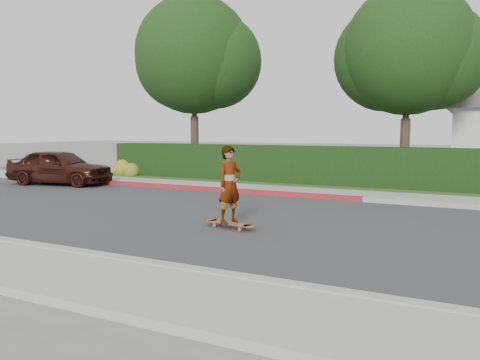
{
  "coord_description": "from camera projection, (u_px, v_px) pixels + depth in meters",
  "views": [
    {
      "loc": [
        3.76,
        -9.64,
        2.12
      ],
      "look_at": [
        -0.8,
        -0.41,
        1.0
      ],
      "focal_mm": 35.0,
      "sensor_mm": 36.0,
      "label": 1
    }
  ],
  "objects": [
    {
      "name": "ground",
      "position": [
        280.0,
        224.0,
        10.47
      ],
      "size": [
        120.0,
        120.0,
        0.0
      ],
      "primitive_type": "plane",
      "color": "slate",
      "rests_on": "ground"
    },
    {
      "name": "road",
      "position": [
        280.0,
        224.0,
        10.47
      ],
      "size": [
        60.0,
        8.0,
        0.01
      ],
      "primitive_type": "cube",
      "color": "#2D2D30",
      "rests_on": "ground"
    },
    {
      "name": "curb_near",
      "position": [
        177.0,
        270.0,
        6.81
      ],
      "size": [
        60.0,
        0.2,
        0.15
      ],
      "primitive_type": "cube",
      "color": "#9E9E99",
      "rests_on": "ground"
    },
    {
      "name": "sidewalk_near",
      "position": [
        138.0,
        290.0,
        6.01
      ],
      "size": [
        60.0,
        1.6,
        0.12
      ],
      "primitive_type": "cube",
      "color": "gray",
      "rests_on": "ground"
    },
    {
      "name": "curb_far",
      "position": [
        330.0,
        197.0,
        14.12
      ],
      "size": [
        60.0,
        0.2,
        0.15
      ],
      "primitive_type": "cube",
      "color": "#9E9E99",
      "rests_on": "ground"
    },
    {
      "name": "curb_red_section",
      "position": [
        190.0,
        188.0,
        16.32
      ],
      "size": [
        12.0,
        0.21,
        0.15
      ],
      "primitive_type": "cube",
      "color": "maroon",
      "rests_on": "ground"
    },
    {
      "name": "sidewalk_far",
      "position": [
        337.0,
        194.0,
        14.92
      ],
      "size": [
        60.0,
        1.6,
        0.12
      ],
      "primitive_type": "cube",
      "color": "gray",
      "rests_on": "ground"
    },
    {
      "name": "planting_strip",
      "position": [
        349.0,
        189.0,
        16.35
      ],
      "size": [
        60.0,
        1.6,
        0.1
      ],
      "primitive_type": "cube",
      "color": "#2D4C1E",
      "rests_on": "ground"
    },
    {
      "name": "hedge",
      "position": [
        276.0,
        165.0,
        18.13
      ],
      "size": [
        15.0,
        1.0,
        1.5
      ],
      "primitive_type": "cube",
      "color": "black",
      "rests_on": "ground"
    },
    {
      "name": "flowering_shrub",
      "position": [
        126.0,
        170.0,
        20.85
      ],
      "size": [
        1.4,
        1.0,
        0.9
      ],
      "color": "#2D4C19",
      "rests_on": "ground"
    },
    {
      "name": "tree_left",
      "position": [
        196.0,
        59.0,
        20.96
      ],
      "size": [
        5.99,
        5.21,
        8.0
      ],
      "color": "#33261C",
      "rests_on": "ground"
    },
    {
      "name": "tree_center",
      "position": [
        408.0,
        55.0,
        17.48
      ],
      "size": [
        5.66,
        4.84,
        7.44
      ],
      "color": "#33261C",
      "rests_on": "ground"
    },
    {
      "name": "skateboard",
      "position": [
        230.0,
        223.0,
        10.0
      ],
      "size": [
        1.31,
        0.49,
        0.12
      ],
      "rotation": [
        0.0,
        0.0,
        -0.19
      ],
      "color": "#C45A36",
      "rests_on": "ground"
    },
    {
      "name": "skateboarder",
      "position": [
        230.0,
        184.0,
        9.91
      ],
      "size": [
        0.58,
        0.7,
        1.65
      ],
      "primitive_type": "imported",
      "rotation": [
        0.0,
        0.0,
        1.22
      ],
      "color": "white",
      "rests_on": "skateboard"
    },
    {
      "name": "car_maroon",
      "position": [
        60.0,
        167.0,
        17.92
      ],
      "size": [
        4.24,
        2.29,
        1.37
      ],
      "primitive_type": "imported",
      "rotation": [
        0.0,
        0.0,
        1.74
      ],
      "color": "#371711",
      "rests_on": "ground"
    }
  ]
}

